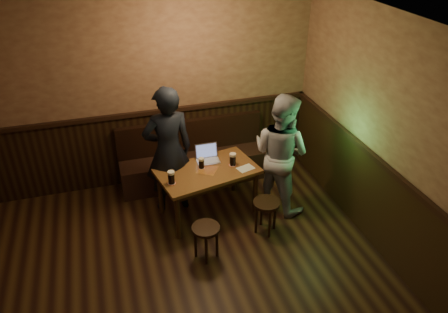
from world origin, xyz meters
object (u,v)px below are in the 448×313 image
stool_right (266,208)px  pint_left (171,177)px  pint_mid (201,163)px  pub_table (207,176)px  laptop (207,156)px  person_grey (280,153)px  stool_left (206,233)px  person_suit (168,151)px  bench (194,162)px  pint_right (233,159)px

stool_right → pint_left: size_ratio=2.62×
pint_left → pint_mid: size_ratio=1.16×
pub_table → stool_right: 0.89m
laptop → person_grey: bearing=-19.9°
pub_table → pint_left: pint_left is taller
stool_right → laptop: size_ratio=1.50×
pub_table → stool_right: pub_table is taller
stool_left → laptop: (0.31, 1.08, 0.39)m
person_suit → stool_left: bearing=96.9°
pub_table → person_grey: bearing=-18.0°
stool_left → pint_mid: pint_mid is taller
bench → pint_right: bearing=-66.7°
pint_left → person_suit: size_ratio=0.10×
laptop → stool_left: bearing=-105.1°
bench → person_grey: (0.99, -0.95, 0.53)m
bench → pint_right: (0.36, -0.83, 0.47)m
pint_left → stool_right: bearing=-20.7°
pint_left → pint_mid: (0.45, 0.24, -0.01)m
stool_right → pub_table: bearing=135.7°
stool_right → person_suit: (-1.07, 0.87, 0.53)m
pub_table → person_grey: 1.02m
laptop → person_suit: person_suit is taller
stool_left → person_suit: 1.26m
laptop → person_suit: 0.55m
bench → pint_mid: size_ratio=14.35×
laptop → stool_right: bearing=-56.1°
pint_left → person_grey: (1.49, 0.07, 0.06)m
bench → stool_right: size_ratio=4.74×
stool_left → person_grey: person_grey is taller
laptop → person_suit: bearing=177.7°
bench → pint_mid: (-0.06, -0.78, 0.46)m
pint_mid → person_suit: (-0.39, 0.21, 0.14)m
stool_left → person_grey: (1.23, 0.73, 0.48)m
stool_right → person_grey: 0.78m
stool_right → pint_mid: size_ratio=3.03×
person_suit → laptop: bearing=173.0°
bench → stool_left: bench is taller
pint_right → laptop: (-0.29, 0.22, -0.03)m
stool_left → person_grey: size_ratio=0.27×
pub_table → stool_right: bearing=-56.2°
pub_table → person_grey: size_ratio=0.84×
stool_left → pint_mid: size_ratio=2.97×
pint_left → pint_mid: 0.51m
pint_right → pint_mid: bearing=173.6°
pint_left → person_suit: (0.05, 0.45, 0.12)m
pub_table → stool_right: size_ratio=3.06×
pint_left → pint_right: same height
pint_mid → person_grey: size_ratio=0.09×
stool_left → laptop: bearing=73.9°
stool_right → pint_mid: pint_mid is taller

